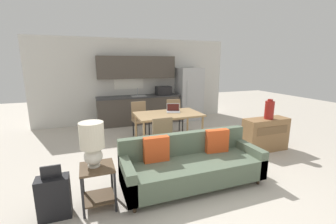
% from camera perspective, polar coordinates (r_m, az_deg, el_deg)
% --- Properties ---
extents(ground_plane, '(20.00, 20.00, 0.00)m').
position_cam_1_polar(ground_plane, '(3.74, 8.80, -19.22)').
color(ground_plane, beige).
extents(wall_back, '(6.40, 0.07, 2.70)m').
position_cam_1_polar(wall_back, '(7.58, -8.18, 7.82)').
color(wall_back, silver).
rests_on(wall_back, ground_plane).
extents(kitchen_counter, '(2.64, 0.65, 2.15)m').
position_cam_1_polar(kitchen_counter, '(7.35, -7.39, 3.71)').
color(kitchen_counter, '#4C443D').
rests_on(kitchen_counter, ground_plane).
extents(refrigerator, '(0.80, 0.73, 1.77)m').
position_cam_1_polar(refrigerator, '(7.83, 5.36, 4.61)').
color(refrigerator, '#B7BABC').
rests_on(refrigerator, ground_plane).
extents(dining_table, '(1.53, 0.94, 0.77)m').
position_cam_1_polar(dining_table, '(5.33, 0.07, -1.03)').
color(dining_table, tan).
rests_on(dining_table, ground_plane).
extents(couch, '(2.26, 0.80, 0.83)m').
position_cam_1_polar(couch, '(3.77, 5.88, -13.12)').
color(couch, '#3D2D1E').
rests_on(couch, ground_plane).
extents(side_table, '(0.44, 0.44, 0.59)m').
position_cam_1_polar(side_table, '(3.33, -17.37, -16.14)').
color(side_table, brown).
rests_on(side_table, ground_plane).
extents(table_lamp, '(0.32, 0.32, 0.61)m').
position_cam_1_polar(table_lamp, '(3.14, -18.68, -7.14)').
color(table_lamp, silver).
rests_on(table_lamp, side_table).
extents(credenza, '(1.03, 0.39, 0.74)m').
position_cam_1_polar(credenza, '(5.54, 23.47, -5.23)').
color(credenza, olive).
rests_on(credenza, ground_plane).
extents(vase, '(0.20, 0.20, 0.44)m').
position_cam_1_polar(vase, '(5.39, 24.35, 0.53)').
color(vase, maroon).
rests_on(vase, credenza).
extents(dining_chair_near_left, '(0.44, 0.44, 0.93)m').
position_cam_1_polar(dining_chair_near_left, '(4.45, -1.93, -6.36)').
color(dining_chair_near_left, '#997A56').
rests_on(dining_chair_near_left, ground_plane).
extents(dining_chair_far_left, '(0.44, 0.44, 0.93)m').
position_cam_1_polar(dining_chair_far_left, '(6.02, -7.11, -1.41)').
color(dining_chair_far_left, '#997A56').
rests_on(dining_chair_far_left, ground_plane).
extents(dining_chair_far_right, '(0.47, 0.47, 0.93)m').
position_cam_1_polar(dining_chair_far_right, '(6.31, 1.66, -0.66)').
color(dining_chair_far_right, '#997A56').
rests_on(dining_chair_far_right, ground_plane).
extents(laptop, '(0.39, 0.34, 0.20)m').
position_cam_1_polar(laptop, '(5.48, 1.34, 0.54)').
color(laptop, '#B7BABC').
rests_on(laptop, dining_table).
extents(suitcase, '(0.39, 0.22, 0.72)m').
position_cam_1_polar(suitcase, '(3.37, -26.96, -18.71)').
color(suitcase, black).
rests_on(suitcase, ground_plane).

